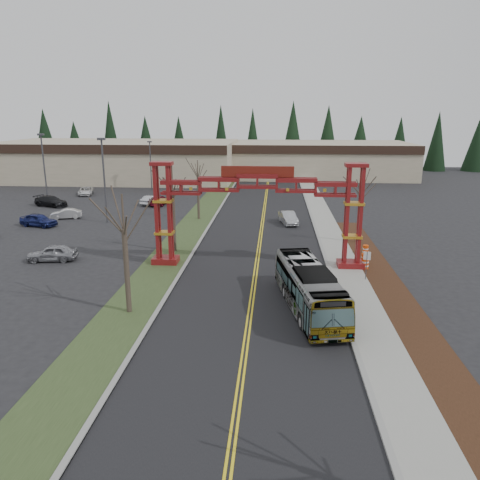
# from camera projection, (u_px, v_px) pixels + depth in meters

# --- Properties ---
(ground) EXTENTS (200.00, 200.00, 0.00)m
(ground) POSITION_uv_depth(u_px,v_px,m) (241.00, 379.00, 23.23)
(ground) COLOR black
(ground) RESTS_ON ground
(road) EXTENTS (12.00, 110.00, 0.02)m
(road) POSITION_uv_depth(u_px,v_px,m) (260.00, 244.00, 47.30)
(road) COLOR black
(road) RESTS_ON ground
(lane_line_left) EXTENTS (0.12, 100.00, 0.01)m
(lane_line_left) POSITION_uv_depth(u_px,v_px,m) (258.00, 244.00, 47.30)
(lane_line_left) COLOR yellow
(lane_line_left) RESTS_ON road
(lane_line_right) EXTENTS (0.12, 100.00, 0.01)m
(lane_line_right) POSITION_uv_depth(u_px,v_px,m) (261.00, 244.00, 47.28)
(lane_line_right) COLOR yellow
(lane_line_right) RESTS_ON road
(curb_right) EXTENTS (0.30, 110.00, 0.15)m
(curb_right) POSITION_uv_depth(u_px,v_px,m) (321.00, 245.00, 46.82)
(curb_right) COLOR gray
(curb_right) RESTS_ON ground
(sidewalk_right) EXTENTS (2.60, 110.00, 0.14)m
(sidewalk_right) POSITION_uv_depth(u_px,v_px,m) (335.00, 245.00, 46.71)
(sidewalk_right) COLOR gray
(sidewalk_right) RESTS_ON ground
(landscape_strip) EXTENTS (2.60, 50.00, 0.12)m
(landscape_strip) POSITION_uv_depth(u_px,v_px,m) (400.00, 305.00, 32.09)
(landscape_strip) COLOR black
(landscape_strip) RESTS_ON ground
(grass_median) EXTENTS (4.00, 110.00, 0.08)m
(grass_median) POSITION_uv_depth(u_px,v_px,m) (182.00, 242.00, 47.88)
(grass_median) COLOR #314120
(grass_median) RESTS_ON ground
(curb_left) EXTENTS (0.30, 110.00, 0.15)m
(curb_left) POSITION_uv_depth(u_px,v_px,m) (199.00, 242.00, 47.74)
(curb_left) COLOR gray
(curb_left) RESTS_ON ground
(gateway_arch) EXTENTS (18.20, 1.60, 8.90)m
(gateway_arch) POSITION_uv_depth(u_px,v_px,m) (257.00, 198.00, 39.00)
(gateway_arch) COLOR maroon
(gateway_arch) RESTS_ON ground
(retail_building_west) EXTENTS (46.00, 22.30, 7.50)m
(retail_building_west) POSITION_uv_depth(u_px,v_px,m) (119.00, 160.00, 93.75)
(retail_building_west) COLOR tan
(retail_building_west) RESTS_ON ground
(retail_building_east) EXTENTS (38.00, 20.30, 7.00)m
(retail_building_east) POSITION_uv_depth(u_px,v_px,m) (317.00, 159.00, 98.54)
(retail_building_east) COLOR tan
(retail_building_east) RESTS_ON ground
(conifer_treeline) EXTENTS (116.10, 5.60, 13.00)m
(conifer_treeline) POSITION_uv_depth(u_px,v_px,m) (271.00, 141.00, 110.08)
(conifer_treeline) COLOR black
(conifer_treeline) RESTS_ON ground
(transit_bus) EXTENTS (4.53, 11.22, 3.05)m
(transit_bus) POSITION_uv_depth(u_px,v_px,m) (309.00, 288.00, 31.08)
(transit_bus) COLOR #ADAFB5
(transit_bus) RESTS_ON ground
(silver_sedan) EXTENTS (2.49, 4.71, 1.48)m
(silver_sedan) POSITION_uv_depth(u_px,v_px,m) (288.00, 218.00, 55.85)
(silver_sedan) COLOR #A5A8AD
(silver_sedan) RESTS_ON ground
(parked_car_near_a) EXTENTS (4.51, 2.33, 1.47)m
(parked_car_near_a) POSITION_uv_depth(u_px,v_px,m) (52.00, 253.00, 41.73)
(parked_car_near_a) COLOR #95969C
(parked_car_near_a) RESTS_ON ground
(parked_car_near_b) EXTENTS (3.98, 2.45, 1.24)m
(parked_car_near_b) POSITION_uv_depth(u_px,v_px,m) (66.00, 214.00, 58.66)
(parked_car_near_b) COLOR silver
(parked_car_near_b) RESTS_ON ground
(parked_car_mid_a) EXTENTS (2.17, 4.71, 1.33)m
(parked_car_mid_a) POSITION_uv_depth(u_px,v_px,m) (160.00, 200.00, 67.54)
(parked_car_mid_a) COLOR maroon
(parked_car_mid_a) RESTS_ON ground
(parked_car_mid_b) EXTENTS (4.75, 2.82, 1.51)m
(parked_car_mid_b) POSITION_uv_depth(u_px,v_px,m) (38.00, 220.00, 54.61)
(parked_car_mid_b) COLOR navy
(parked_car_mid_b) RESTS_ON ground
(parked_car_far_a) EXTENTS (2.69, 4.30, 1.34)m
(parked_car_far_a) POSITION_uv_depth(u_px,v_px,m) (152.00, 200.00, 67.81)
(parked_car_far_a) COLOR #B5B8BE
(parked_car_far_a) RESTS_ON ground
(parked_car_far_b) EXTENTS (3.35, 5.06, 1.29)m
(parked_car_far_b) POSITION_uv_depth(u_px,v_px,m) (86.00, 191.00, 75.99)
(parked_car_far_b) COLOR white
(parked_car_far_b) RESTS_ON ground
(parked_car_far_c) EXTENTS (5.49, 3.71, 1.48)m
(parked_car_far_c) POSITION_uv_depth(u_px,v_px,m) (51.00, 201.00, 66.48)
(parked_car_far_c) COLOR black
(parked_car_far_c) RESTS_ON ground
(bare_tree_median_near) EXTENTS (3.42, 3.42, 7.94)m
(bare_tree_median_near) POSITION_uv_depth(u_px,v_px,m) (124.00, 230.00, 29.56)
(bare_tree_median_near) COLOR #382D26
(bare_tree_median_near) RESTS_ON ground
(bare_tree_median_mid) EXTENTS (3.29, 3.29, 8.21)m
(bare_tree_median_mid) POSITION_uv_depth(u_px,v_px,m) (173.00, 189.00, 43.22)
(bare_tree_median_mid) COLOR #382D26
(bare_tree_median_mid) RESTS_ON ground
(bare_tree_median_far) EXTENTS (3.00, 3.00, 7.33)m
(bare_tree_median_far) POSITION_uv_depth(u_px,v_px,m) (198.00, 177.00, 57.08)
(bare_tree_median_far) COLOR #382D26
(bare_tree_median_far) RESTS_ON ground
(bare_tree_right_far) EXTENTS (3.05, 3.05, 7.13)m
(bare_tree_right_far) POSITION_uv_depth(u_px,v_px,m) (361.00, 194.00, 46.34)
(bare_tree_right_far) COLOR #382D26
(bare_tree_right_far) RESTS_ON ground
(light_pole_near) EXTENTS (0.87, 0.44, 10.07)m
(light_pole_near) POSITION_uv_depth(u_px,v_px,m) (104.00, 174.00, 55.19)
(light_pole_near) COLOR #3F3F44
(light_pole_near) RESTS_ON ground
(light_pole_mid) EXTENTS (0.87, 0.44, 10.06)m
(light_pole_mid) POSITION_uv_depth(u_px,v_px,m) (44.00, 164.00, 67.32)
(light_pole_mid) COLOR #3F3F44
(light_pole_mid) RESTS_ON ground
(light_pole_far) EXTENTS (0.72, 0.36, 8.34)m
(light_pole_far) POSITION_uv_depth(u_px,v_px,m) (151.00, 162.00, 79.38)
(light_pole_far) COLOR #3F3F44
(light_pole_far) RESTS_ON ground
(street_sign) EXTENTS (0.54, 0.20, 2.41)m
(street_sign) POSITION_uv_depth(u_px,v_px,m) (367.00, 260.00, 36.38)
(street_sign) COLOR #3F3F44
(street_sign) RESTS_ON ground
(barrel_south) EXTENTS (0.59, 0.59, 1.09)m
(barrel_south) POSITION_uv_depth(u_px,v_px,m) (365.00, 264.00, 39.38)
(barrel_south) COLOR #E2470C
(barrel_south) RESTS_ON ground
(barrel_mid) EXTENTS (0.49, 0.49, 0.91)m
(barrel_mid) POSITION_uv_depth(u_px,v_px,m) (364.00, 259.00, 41.04)
(barrel_mid) COLOR #E2470C
(barrel_mid) RESTS_ON ground
(barrel_north) EXTENTS (0.53, 0.53, 0.98)m
(barrel_north) POSITION_uv_depth(u_px,v_px,m) (365.00, 250.00, 43.42)
(barrel_north) COLOR #E2470C
(barrel_north) RESTS_ON ground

